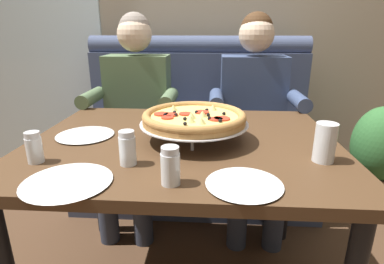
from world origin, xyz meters
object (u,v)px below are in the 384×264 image
diner_right (254,109)px  pizza (194,118)px  dining_table (183,159)px  shaker_parmesan (172,169)px  shaker_pepper_flakes (34,150)px  plate_near_left (85,134)px  shaker_oregano (128,150)px  plate_far_side (244,182)px  potted_plant (378,152)px  plate_near_right (67,180)px  diner_left (135,107)px  drinking_glass (325,145)px  booth_bench (196,141)px

diner_right → pizza: diner_right is taller
dining_table → shaker_parmesan: size_ratio=10.75×
pizza → shaker_pepper_flakes: (-0.51, -0.25, -0.05)m
shaker_pepper_flakes → plate_near_left: size_ratio=0.45×
shaker_oregano → shaker_pepper_flakes: size_ratio=1.09×
dining_table → plate_far_side: (0.21, -0.37, 0.10)m
shaker_oregano → shaker_parmesan: (0.16, -0.12, -0.00)m
plate_far_side → potted_plant: size_ratio=0.31×
potted_plant → plate_near_left: bearing=-153.1°
shaker_oregano → plate_near_right: size_ratio=0.45×
dining_table → shaker_pepper_flakes: (-0.47, -0.26, 0.13)m
diner_left → plate_far_side: size_ratio=5.79×
dining_table → plate_near_left: (-0.41, 0.01, 0.10)m
plate_far_side → diner_left: bearing=118.6°
diner_right → drinking_glass: size_ratio=9.65×
plate_far_side → drinking_glass: bearing=34.4°
dining_table → diner_right: 0.77m
drinking_glass → potted_plant: bearing=53.7°
diner_left → diner_right: bearing=0.0°
diner_right → shaker_pepper_flakes: 1.26m
shaker_pepper_flakes → plate_near_left: (0.06, 0.27, -0.03)m
diner_right → plate_near_left: bearing=-139.2°
booth_bench → plate_near_left: (-0.41, -0.94, 0.37)m
diner_left → diner_right: (0.73, 0.00, 0.00)m
diner_left → dining_table: bearing=-61.7°
diner_left → shaker_oregano: diner_left is taller
booth_bench → diner_left: bearing=-144.0°
dining_table → diner_right: bearing=61.7°
shaker_parmesan → shaker_pepper_flakes: size_ratio=1.07×
drinking_glass → dining_table: bearing=159.3°
diner_left → shaker_pepper_flakes: bearing=-96.1°
shaker_oregano → plate_near_left: shaker_oregano is taller
diner_right → pizza: bearing=-115.1°
dining_table → plate_far_side: 0.44m
plate_near_right → booth_bench: bearing=77.5°
shaker_pepper_flakes → plate_near_right: 0.22m
plate_near_left → drinking_glass: drinking_glass is taller
dining_table → pizza: (0.04, -0.01, 0.18)m
diner_right → drinking_glass: (0.12, -0.86, 0.10)m
shaker_pepper_flakes → shaker_parmesan: bearing=-14.3°
diner_left → shaker_pepper_flakes: size_ratio=12.08×
booth_bench → plate_far_side: 1.39m
plate_far_side → plate_near_left: bearing=148.1°
dining_table → drinking_glass: (0.49, -0.18, 0.15)m
plate_far_side → potted_plant: 1.64m
booth_bench → drinking_glass: booth_bench is taller
dining_table → diner_right: (0.37, 0.68, 0.04)m
plate_far_side → drinking_glass: 0.34m
shaker_oregano → shaker_pepper_flakes: bearing=-179.3°
diner_right → plate_near_right: diner_right is taller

